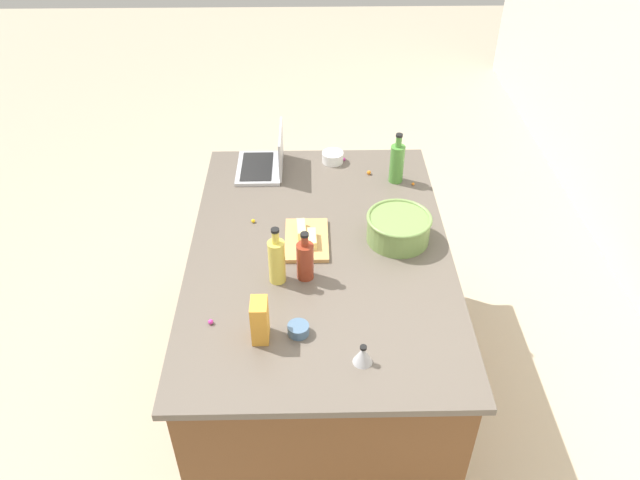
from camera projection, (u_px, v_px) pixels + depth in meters
The scene contains 22 objects.
ground_plane at pixel (320, 384), 3.18m from camera, with size 12.00×12.00×0.00m, color #B7A88E.
island_counter at pixel (320, 323), 2.90m from camera, with size 1.65×1.11×0.90m.
laptop at pixel (266, 162), 3.09m from camera, with size 0.31×0.23×0.22m.
mixing_bowl_large at pixel (398, 228), 2.63m from camera, with size 0.28×0.28×0.12m.
bottle_soy at pixel (305, 260), 2.43m from camera, with size 0.07×0.07×0.22m.
bottle_oil at pixel (277, 260), 2.40m from camera, with size 0.07×0.07×0.26m.
bottle_olive at pixel (397, 162), 2.97m from camera, with size 0.07×0.07×0.26m.
cutting_board at pixel (307, 240), 2.65m from camera, with size 0.29×0.19×0.02m, color tan.
butter_stick_left at pixel (301, 229), 2.67m from camera, with size 0.11×0.04×0.04m, color #F4E58C.
butter_stick_right at pixel (312, 239), 2.62m from camera, with size 0.11×0.04×0.04m, color #F4E58C.
ramekin_small at pixel (333, 157), 3.16m from camera, with size 0.11×0.11×0.05m, color white.
ramekin_medium at pixel (298, 329), 2.23m from camera, with size 0.08×0.08×0.04m, color slate.
kitchen_timer at pixel (363, 355), 2.11m from camera, with size 0.07×0.07×0.08m.
candy_bag at pixel (260, 320), 2.17m from camera, with size 0.09×0.06×0.17m, color gold.
candy_0 at pixel (369, 173), 3.08m from camera, with size 0.02×0.02×0.02m, color orange.
candy_1 at pixel (402, 225), 2.74m from camera, with size 0.02×0.02×0.02m, color yellow.
candy_2 at pixel (371, 227), 2.72m from camera, with size 0.02×0.02×0.02m, color orange.
candy_3 at pixel (413, 184), 3.00m from camera, with size 0.01×0.01×0.01m, color orange.
candy_4 at pixel (253, 221), 2.76m from camera, with size 0.02×0.02×0.02m, color yellow.
candy_5 at pixel (211, 322), 2.27m from camera, with size 0.02×0.02×0.02m, color #CC3399.
candy_6 at pixel (308, 273), 2.49m from camera, with size 0.02×0.02×0.02m, color green.
candy_7 at pixel (344, 159), 3.18m from camera, with size 0.02×0.02×0.02m, color #CC3399.
Camera 1 is at (2.03, -0.04, 2.56)m, focal length 34.65 mm.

